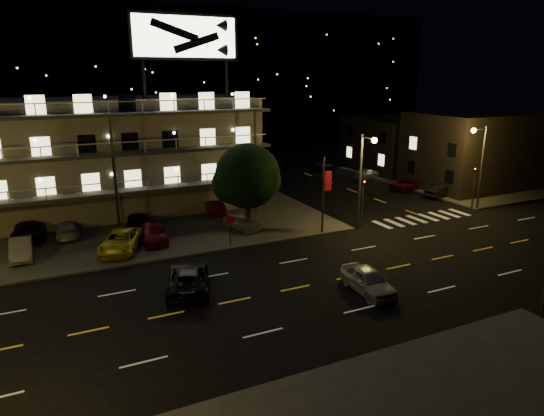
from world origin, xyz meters
name	(u,v)px	position (x,y,z in m)	size (l,w,h in m)	color
ground	(323,282)	(0.00, 0.00, 0.00)	(140.00, 140.00, 0.00)	black
curb_nw	(65,224)	(-14.00, 20.00, 0.07)	(44.00, 24.00, 0.15)	#363633
curb_ne	(446,179)	(30.00, 20.00, 0.07)	(16.00, 24.00, 0.15)	#363633
motel	(103,155)	(-9.94, 23.88, 5.34)	(28.00, 13.80, 18.10)	gray
side_bldg_front	(475,150)	(29.99, 16.00, 4.25)	(14.06, 10.00, 8.50)	black
side_bldg_back	(405,143)	(29.99, 28.00, 3.50)	(14.06, 12.00, 7.00)	black
hill_backdrop	(91,81)	(-5.94, 68.78, 11.55)	(120.00, 25.00, 24.00)	black
streetlight_nc	(363,172)	(8.50, 7.94, 4.96)	(0.44, 1.92, 8.00)	#2D2D30
streetlight_ne	(480,159)	(22.14, 8.30, 4.96)	(1.92, 0.44, 8.00)	#2D2D30
signal_nw	(363,198)	(9.00, 8.50, 2.57)	(0.20, 0.27, 4.60)	#2D2D30
signal_ne	(474,184)	(22.00, 8.50, 2.57)	(0.27, 0.20, 4.60)	#2D2D30
banner_north	(324,193)	(5.09, 8.40, 3.43)	(0.83, 0.16, 6.40)	#2D2D30
stop_sign	(230,226)	(-3.00, 8.57, 1.71)	(0.91, 0.11, 2.61)	#2D2D30
tree	(247,178)	(-0.01, 12.32, 4.37)	(5.64, 5.43, 7.10)	black
lot_car_1	(21,249)	(-17.23, 12.56, 0.83)	(1.43, 4.11, 1.35)	#97979C
lot_car_2	(121,241)	(-10.61, 11.01, 0.88)	(2.42, 5.25, 1.46)	gold
lot_car_3	(153,233)	(-8.03, 12.10, 0.82)	(1.89, 4.65, 1.35)	#570C15
lot_car_4	(242,222)	(-0.71, 11.86, 0.77)	(1.46, 3.63, 1.24)	#97979C
lot_car_6	(29,229)	(-16.73, 17.15, 0.86)	(2.34, 5.08, 1.41)	black
lot_car_7	(67,229)	(-14.03, 16.21, 0.77)	(1.73, 4.25, 1.23)	#97979C
lot_car_8	(136,221)	(-8.63, 15.82, 0.86)	(1.68, 4.17, 1.42)	black
lot_car_9	(214,207)	(-1.26, 17.41, 0.79)	(1.36, 3.89, 1.28)	#570C15
side_car_0	(442,191)	(22.80, 13.34, 0.67)	(1.42, 4.09, 1.35)	black
side_car_1	(408,184)	(22.03, 17.68, 0.64)	(2.13, 4.63, 1.29)	#570C15
side_car_2	(367,174)	(21.51, 24.73, 0.61)	(1.72, 4.22, 1.23)	#97979C
side_car_3	(322,165)	(19.25, 31.96, 0.66)	(1.56, 3.87, 1.32)	black
road_car_east	(368,280)	(1.70, -2.33, 0.75)	(1.78, 4.42, 1.51)	#97979C
road_car_west	(188,278)	(-7.98, 2.65, 0.74)	(2.46, 5.33, 1.48)	black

